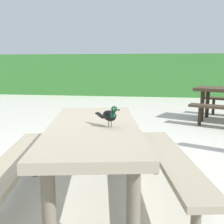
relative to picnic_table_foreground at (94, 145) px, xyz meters
name	(u,v)px	position (x,y,z in m)	size (l,w,h in m)	color
ground_plane	(67,186)	(-0.36, 0.29, -0.56)	(60.00, 60.00, 0.00)	beige
hedge_wall	(130,75)	(-0.36, 9.03, 0.26)	(28.00, 1.93, 1.63)	#387A33
picnic_table_foreground	(94,145)	(0.00, 0.00, 0.00)	(1.96, 1.99, 0.74)	gray
bird_grackle	(110,115)	(0.16, -0.08, 0.29)	(0.23, 0.21, 0.18)	black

